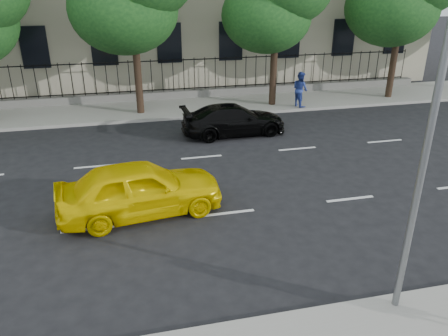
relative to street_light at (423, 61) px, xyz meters
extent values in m
plane|color=black|center=(-2.50, 1.77, -5.15)|extent=(120.00, 120.00, 0.00)
cube|color=gray|center=(-2.50, 15.77, -5.07)|extent=(60.00, 4.00, 0.15)
cube|color=slate|center=(-2.50, 17.47, -4.80)|extent=(30.00, 0.50, 0.40)
cube|color=black|center=(-2.50, 17.47, -4.50)|extent=(28.80, 0.05, 0.05)
cube|color=black|center=(-2.50, 17.47, -2.90)|extent=(28.80, 0.05, 0.05)
cylinder|color=slate|center=(0.00, -0.53, -1.00)|extent=(0.14, 0.14, 8.00)
cylinder|color=#382619|center=(-4.50, 14.97, -3.34)|extent=(0.36, 0.36, 3.32)
ellipsoid|color=#154118|center=(-4.90, 15.27, -0.05)|extent=(5.13, 5.13, 4.21)
cylinder|color=#382619|center=(2.50, 14.97, -3.46)|extent=(0.36, 0.36, 3.08)
ellipsoid|color=#154118|center=(2.10, 15.27, -0.48)|extent=(4.56, 4.56, 3.74)
cylinder|color=#382619|center=(9.50, 14.97, -3.39)|extent=(0.36, 0.36, 3.22)
ellipsoid|color=#154118|center=(9.10, 15.27, -0.22)|extent=(4.94, 4.94, 4.06)
imported|color=#F2D100|center=(-5.02, 4.86, -4.33)|extent=(5.01, 2.55, 1.64)
imported|color=black|center=(-0.60, 11.13, -4.48)|extent=(4.71, 2.10, 1.34)
imported|color=#283C90|center=(3.77, 14.24, -4.08)|extent=(0.92, 1.05, 1.83)
camera|label=1|loc=(-5.19, -6.83, 1.41)|focal=35.00mm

